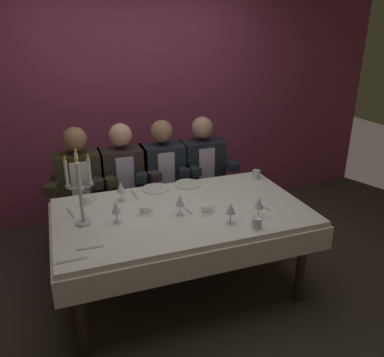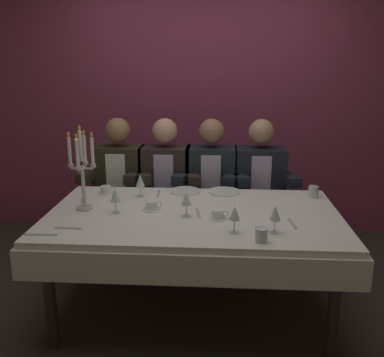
{
  "view_description": "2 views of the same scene",
  "coord_description": "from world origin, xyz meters",
  "px_view_note": "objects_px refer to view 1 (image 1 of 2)",
  "views": [
    {
      "loc": [
        -0.83,
        -2.53,
        2.06
      ],
      "look_at": [
        0.11,
        0.08,
        0.95
      ],
      "focal_mm": 36.04,
      "sensor_mm": 36.0,
      "label": 1
    },
    {
      "loc": [
        0.16,
        -2.66,
        1.7
      ],
      "look_at": [
        -0.02,
        0.1,
        0.94
      ],
      "focal_mm": 40.38,
      "sensor_mm": 36.0,
      "label": 2
    }
  ],
  "objects_px": {
    "coffee_cup_1": "(206,209)",
    "wine_glass_4": "(180,201)",
    "dinner_plate_0": "(155,189)",
    "seated_diner_3": "(202,166)",
    "wine_glass_2": "(121,188)",
    "water_tumbler_0": "(257,223)",
    "coffee_cup_0": "(145,210)",
    "wine_glass_0": "(116,208)",
    "wine_glass_3": "(259,203)",
    "coffee_cup_2": "(87,200)",
    "water_tumbler_1": "(256,174)",
    "seated_diner_2": "(163,171)",
    "seated_diner_1": "(123,176)",
    "candelabra": "(80,190)",
    "seated_diner_0": "(80,181)",
    "wine_glass_1": "(231,209)",
    "dining_table": "(182,223)",
    "dinner_plate_1": "(188,184)"
  },
  "relations": [
    {
      "from": "dining_table",
      "to": "wine_glass_4",
      "type": "bearing_deg",
      "value": -118.47
    },
    {
      "from": "coffee_cup_2",
      "to": "seated_diner_2",
      "type": "relative_size",
      "value": 0.11
    },
    {
      "from": "coffee_cup_1",
      "to": "seated_diner_2",
      "type": "distance_m",
      "value": 1.0
    },
    {
      "from": "coffee_cup_1",
      "to": "dining_table",
      "type": "bearing_deg",
      "value": 145.35
    },
    {
      "from": "candelabra",
      "to": "wine_glass_2",
      "type": "relative_size",
      "value": 3.41
    },
    {
      "from": "water_tumbler_0",
      "to": "coffee_cup_0",
      "type": "xyz_separation_m",
      "value": [
        -0.68,
        0.48,
        -0.01
      ]
    },
    {
      "from": "wine_glass_0",
      "to": "seated_diner_0",
      "type": "height_order",
      "value": "seated_diner_0"
    },
    {
      "from": "dinner_plate_0",
      "to": "seated_diner_3",
      "type": "height_order",
      "value": "seated_diner_3"
    },
    {
      "from": "dining_table",
      "to": "seated_diner_0",
      "type": "height_order",
      "value": "seated_diner_0"
    },
    {
      "from": "water_tumbler_0",
      "to": "coffee_cup_1",
      "type": "height_order",
      "value": "water_tumbler_0"
    },
    {
      "from": "wine_glass_0",
      "to": "wine_glass_1",
      "type": "height_order",
      "value": "same"
    },
    {
      "from": "wine_glass_3",
      "to": "seated_diner_2",
      "type": "distance_m",
      "value": 1.27
    },
    {
      "from": "coffee_cup_1",
      "to": "wine_glass_4",
      "type": "bearing_deg",
      "value": 170.74
    },
    {
      "from": "candelabra",
      "to": "water_tumbler_0",
      "type": "bearing_deg",
      "value": -22.48
    },
    {
      "from": "wine_glass_2",
      "to": "seated_diner_0",
      "type": "height_order",
      "value": "seated_diner_0"
    },
    {
      "from": "wine_glass_0",
      "to": "wine_glass_2",
      "type": "height_order",
      "value": "same"
    },
    {
      "from": "seated_diner_1",
      "to": "coffee_cup_0",
      "type": "bearing_deg",
      "value": -89.19
    },
    {
      "from": "dinner_plate_0",
      "to": "seated_diner_3",
      "type": "distance_m",
      "value": 0.74
    },
    {
      "from": "candelabra",
      "to": "wine_glass_2",
      "type": "bearing_deg",
      "value": 42.81
    },
    {
      "from": "wine_glass_1",
      "to": "water_tumbler_0",
      "type": "relative_size",
      "value": 2.04
    },
    {
      "from": "dining_table",
      "to": "wine_glass_0",
      "type": "bearing_deg",
      "value": -175.33
    },
    {
      "from": "wine_glass_3",
      "to": "seated_diner_2",
      "type": "relative_size",
      "value": 0.13
    },
    {
      "from": "wine_glass_1",
      "to": "coffee_cup_0",
      "type": "relative_size",
      "value": 1.24
    },
    {
      "from": "dinner_plate_0",
      "to": "wine_glass_2",
      "type": "distance_m",
      "value": 0.36
    },
    {
      "from": "dinner_plate_1",
      "to": "seated_diner_3",
      "type": "height_order",
      "value": "seated_diner_3"
    },
    {
      "from": "coffee_cup_1",
      "to": "wine_glass_2",
      "type": "bearing_deg",
      "value": 142.87
    },
    {
      "from": "dinner_plate_0",
      "to": "wine_glass_4",
      "type": "height_order",
      "value": "wine_glass_4"
    },
    {
      "from": "candelabra",
      "to": "dinner_plate_0",
      "type": "distance_m",
      "value": 0.81
    },
    {
      "from": "water_tumbler_1",
      "to": "seated_diner_2",
      "type": "xyz_separation_m",
      "value": [
        -0.75,
        0.5,
        -0.05
      ]
    },
    {
      "from": "dinner_plate_0",
      "to": "coffee_cup_0",
      "type": "bearing_deg",
      "value": -114.47
    },
    {
      "from": "candelabra",
      "to": "water_tumbler_0",
      "type": "height_order",
      "value": "candelabra"
    },
    {
      "from": "seated_diner_1",
      "to": "water_tumbler_0",
      "type": "bearing_deg",
      "value": -62.58
    },
    {
      "from": "wine_glass_2",
      "to": "wine_glass_0",
      "type": "bearing_deg",
      "value": -105.17
    },
    {
      "from": "candelabra",
      "to": "seated_diner_1",
      "type": "height_order",
      "value": "candelabra"
    },
    {
      "from": "dinner_plate_0",
      "to": "seated_diner_0",
      "type": "xyz_separation_m",
      "value": [
        -0.6,
        0.44,
        -0.01
      ]
    },
    {
      "from": "wine_glass_2",
      "to": "coffee_cup_1",
      "type": "height_order",
      "value": "wine_glass_2"
    },
    {
      "from": "wine_glass_0",
      "to": "water_tumbler_1",
      "type": "bearing_deg",
      "value": 17.39
    },
    {
      "from": "seated_diner_2",
      "to": "wine_glass_4",
      "type": "bearing_deg",
      "value": -98.08
    },
    {
      "from": "wine_glass_2",
      "to": "coffee_cup_2",
      "type": "height_order",
      "value": "wine_glass_2"
    },
    {
      "from": "seated_diner_2",
      "to": "dinner_plate_0",
      "type": "bearing_deg",
      "value": -113.21
    },
    {
      "from": "coffee_cup_2",
      "to": "seated_diner_3",
      "type": "height_order",
      "value": "seated_diner_3"
    },
    {
      "from": "candelabra",
      "to": "seated_diner_3",
      "type": "relative_size",
      "value": 0.45
    },
    {
      "from": "wine_glass_3",
      "to": "wine_glass_2",
      "type": "bearing_deg",
      "value": 144.66
    },
    {
      "from": "wine_glass_4",
      "to": "dining_table",
      "type": "bearing_deg",
      "value": 61.53
    },
    {
      "from": "wine_glass_1",
      "to": "seated_diner_1",
      "type": "xyz_separation_m",
      "value": [
        -0.55,
        1.21,
        -0.12
      ]
    },
    {
      "from": "wine_glass_0",
      "to": "wine_glass_3",
      "type": "relative_size",
      "value": 1.0
    },
    {
      "from": "coffee_cup_0",
      "to": "seated_diner_1",
      "type": "relative_size",
      "value": 0.11
    },
    {
      "from": "wine_glass_4",
      "to": "seated_diner_2",
      "type": "relative_size",
      "value": 0.13
    },
    {
      "from": "water_tumbler_0",
      "to": "water_tumbler_1",
      "type": "distance_m",
      "value": 0.94
    },
    {
      "from": "dining_table",
      "to": "seated_diner_2",
      "type": "height_order",
      "value": "seated_diner_2"
    }
  ]
}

